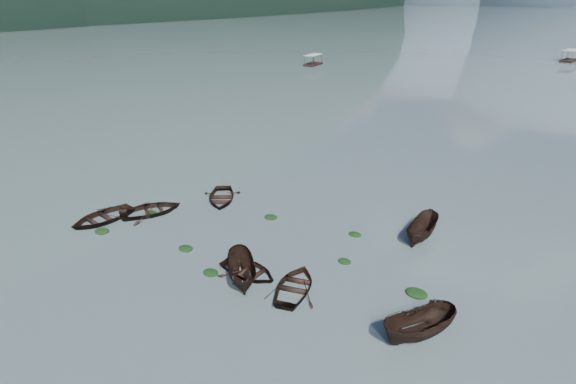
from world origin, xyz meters
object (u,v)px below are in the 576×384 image
Objects in this scene: rowboat_3 at (295,289)px; pontoon_centre at (569,61)px; pontoon_left at (313,65)px; rowboat_0 at (103,220)px.

rowboat_3 is 119.39m from pontoon_centre.
rowboat_3 is at bearing -83.36° from pontoon_centre.
pontoon_centre is (0.54, 119.39, 0.00)m from rowboat_3.
pontoon_left is at bearing -75.36° from rowboat_3.
rowboat_0 is at bearing -77.25° from pontoon_left.
pontoon_left is (-48.12, 75.23, 0.00)m from rowboat_3.
pontoon_centre reaches higher than pontoon_left.
pontoon_centre is at bearing -108.23° from rowboat_3.
rowboat_0 is at bearing -91.28° from pontoon_centre.
pontoon_left is 65.70m from pontoon_centre.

